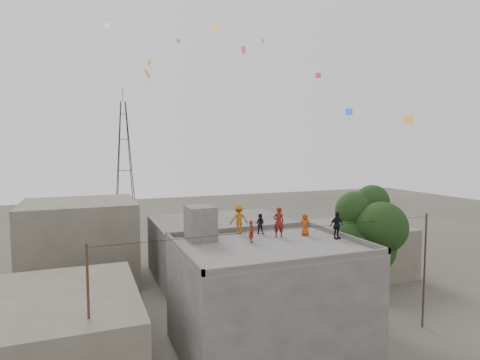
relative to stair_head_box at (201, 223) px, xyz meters
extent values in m
plane|color=#3F3A34|center=(3.20, -2.60, -7.10)|extent=(140.00, 140.00, 0.00)
cube|color=#4A4845|center=(3.20, -2.60, -4.10)|extent=(10.00, 8.00, 6.00)
cube|color=#595654|center=(3.20, -2.60, -1.05)|extent=(10.00, 8.00, 0.10)
cube|color=#4A4845|center=(3.20, 1.32, -0.85)|extent=(10.00, 0.15, 0.30)
cube|color=#4A4845|center=(3.20, -6.53, -0.85)|extent=(10.00, 0.15, 0.30)
cube|color=#4A4845|center=(8.12, -2.60, -0.85)|extent=(0.15, 8.00, 0.30)
cube|color=#4A4845|center=(-1.72, -2.60, -0.85)|extent=(0.15, 8.00, 0.30)
cube|color=#4A4845|center=(0.00, 0.00, 0.00)|extent=(1.60, 1.80, 2.00)
cube|color=#585245|center=(-7.80, -0.60, -5.10)|extent=(8.00, 10.00, 4.00)
cube|color=#4A4845|center=(5.20, 11.40, -4.60)|extent=(12.00, 9.00, 5.00)
cube|color=#585245|center=(-6.80, 13.40, -3.60)|extent=(9.00, 8.00, 7.00)
cube|color=#585245|center=(17.20, 7.40, -4.90)|extent=(7.00, 8.00, 4.40)
cylinder|color=black|center=(10.40, -2.10, -5.10)|extent=(0.44, 0.44, 4.00)
cylinder|color=black|center=(10.55, -2.00, -3.50)|extent=(0.64, 0.91, 2.14)
sphere|color=black|center=(10.40, -2.10, -1.90)|extent=(3.60, 3.60, 3.60)
sphere|color=black|center=(11.50, -1.80, -1.10)|extent=(3.00, 3.00, 3.00)
sphere|color=black|center=(9.50, -1.60, -1.50)|extent=(2.80, 2.80, 2.80)
sphere|color=black|center=(10.80, -2.90, -0.50)|extent=(3.20, 3.20, 3.20)
sphere|color=black|center=(10.10, -1.20, 0.30)|extent=(2.60, 2.60, 2.60)
sphere|color=black|center=(11.20, -1.50, 0.90)|extent=(2.20, 2.20, 2.20)
cylinder|color=black|center=(-6.30, -4.10, -3.40)|extent=(0.12, 0.12, 7.40)
cylinder|color=black|center=(13.70, -3.60, -3.40)|extent=(0.12, 0.12, 7.40)
cylinder|color=black|center=(3.70, -3.85, 0.10)|extent=(20.00, 0.52, 0.02)
cylinder|color=black|center=(-1.65, 36.55, 1.90)|extent=(1.27, 1.27, 18.01)
cylinder|color=black|center=(0.05, 36.55, 1.90)|extent=(1.27, 1.27, 18.01)
cylinder|color=black|center=(0.05, 38.25, 1.90)|extent=(1.27, 1.27, 18.01)
cylinder|color=black|center=(-1.65, 38.25, 1.90)|extent=(1.27, 1.27, 18.01)
cube|color=black|center=(-0.80, 37.40, -3.50)|extent=(2.36, 0.08, 0.08)
cube|color=black|center=(-0.80, 37.40, -3.50)|extent=(0.08, 2.36, 0.08)
cube|color=black|center=(-0.80, 37.40, 1.00)|extent=(1.81, 0.08, 0.08)
cube|color=black|center=(-0.80, 37.40, 1.00)|extent=(0.08, 1.81, 0.08)
cube|color=black|center=(-0.80, 37.40, 5.50)|extent=(1.26, 0.08, 0.08)
cube|color=black|center=(-0.80, 37.40, 5.50)|extent=(0.08, 1.26, 0.08)
cube|color=black|center=(-0.80, 37.40, 9.10)|extent=(0.82, 0.08, 0.08)
cube|color=black|center=(-0.80, 37.40, 9.10)|extent=(0.08, 0.82, 0.08)
cylinder|color=black|center=(-0.80, 37.40, 11.90)|extent=(0.08, 0.08, 2.00)
imported|color=maroon|center=(4.62, -1.01, -0.08)|extent=(0.76, 0.60, 1.83)
imported|color=#A54212|center=(6.34, -1.22, -0.32)|extent=(0.76, 0.79, 1.36)
imported|color=black|center=(3.94, 0.26, -0.36)|extent=(0.79, 0.75, 1.28)
imported|color=black|center=(7.60, -2.74, -0.18)|extent=(0.99, 0.50, 1.63)
imported|color=#9E5812|center=(2.73, 0.80, -0.08)|extent=(1.22, 0.73, 1.85)
imported|color=maroon|center=(2.52, -1.75, -0.36)|extent=(0.48, 0.56, 1.29)
plane|color=red|center=(-2.31, 4.13, 9.19)|extent=(0.50, 0.59, 0.48)
plane|color=#EA244C|center=(5.32, 6.49, 11.86)|extent=(0.22, 0.51, 0.48)
plane|color=orange|center=(-1.61, 7.62, 10.57)|extent=(0.40, 0.44, 0.34)
plane|color=blue|center=(12.88, 3.46, 7.15)|extent=(0.57, 0.32, 0.53)
plane|color=silver|center=(-4.41, 9.12, 13.34)|extent=(0.48, 0.47, 0.38)
plane|color=orange|center=(10.47, 14.14, 14.82)|extent=(0.38, 0.20, 0.35)
plane|color=#2EB05F|center=(5.69, 3.18, 3.40)|extent=(0.47, 0.57, 0.41)
plane|color=#C82F42|center=(13.59, 9.06, 10.86)|extent=(0.47, 0.42, 0.45)
plane|color=yellow|center=(1.17, 0.84, 11.54)|extent=(0.47, 0.40, 0.29)
plane|color=#4662D3|center=(2.34, 15.52, 14.38)|extent=(0.39, 0.16, 0.40)
plane|color=#FBA837|center=(11.37, -4.23, 6.05)|extent=(0.42, 0.56, 0.47)
plane|color=yellow|center=(11.89, -1.46, 6.37)|extent=(0.47, 0.57, 0.46)
camera|label=1|loc=(-6.31, -22.51, 4.50)|focal=30.00mm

